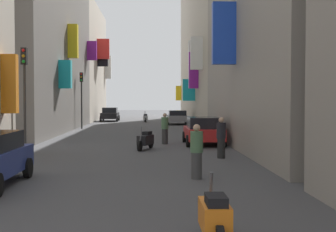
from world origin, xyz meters
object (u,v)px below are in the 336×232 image
(parked_car_black, at_px, (110,114))
(scooter_orange, at_px, (215,216))
(pedestrian_near_left, at_px, (197,152))
(pedestrian_near_right, at_px, (221,138))
(scooter_black, at_px, (146,140))
(parked_car_grey, at_px, (177,117))
(parked_car_red, at_px, (203,130))
(pedestrian_mid_street, at_px, (165,129))
(traffic_light_near_corner, at_px, (82,91))
(scooter_silver, at_px, (145,118))
(traffic_light_far_corner, at_px, (24,82))

(parked_car_black, xyz_separation_m, scooter_orange, (5.56, -43.39, -0.31))
(pedestrian_near_left, height_order, pedestrian_near_right, pedestrian_near_right)
(parked_car_black, xyz_separation_m, pedestrian_near_left, (5.88, -37.13, 0.04))
(scooter_black, xyz_separation_m, scooter_orange, (1.31, -14.36, -0.00))
(parked_car_grey, bearing_deg, pedestrian_near_right, -89.19)
(parked_car_red, bearing_deg, parked_car_black, 105.20)
(pedestrian_near_right, height_order, pedestrian_mid_street, pedestrian_near_right)
(parked_car_black, distance_m, scooter_orange, 43.75)
(parked_car_red, relative_size, pedestrian_near_right, 2.42)
(parked_car_grey, height_order, traffic_light_near_corner, traffic_light_near_corner)
(parked_car_black, xyz_separation_m, scooter_black, (4.25, -29.03, -0.31))
(parked_car_black, height_order, traffic_light_near_corner, traffic_light_near_corner)
(pedestrian_mid_street, relative_size, traffic_light_near_corner, 0.36)
(scooter_black, relative_size, scooter_silver, 0.94)
(scooter_silver, xyz_separation_m, pedestrian_near_right, (3.45, -29.98, 0.36))
(parked_car_red, relative_size, scooter_silver, 2.02)
(traffic_light_near_corner, bearing_deg, pedestrian_near_right, -66.11)
(parked_car_grey, relative_size, scooter_silver, 2.07)
(traffic_light_far_corner, bearing_deg, parked_car_red, 20.57)
(parked_car_grey, distance_m, scooter_silver, 5.52)
(parked_car_black, height_order, pedestrian_near_right, pedestrian_near_right)
(parked_car_grey, height_order, traffic_light_far_corner, traffic_light_far_corner)
(scooter_orange, xyz_separation_m, pedestrian_near_left, (0.32, 6.26, 0.35))
(pedestrian_mid_street, bearing_deg, scooter_silver, 93.23)
(traffic_light_near_corner, bearing_deg, parked_car_black, 85.23)
(scooter_black, height_order, scooter_silver, same)
(scooter_orange, xyz_separation_m, pedestrian_mid_street, (-0.32, 17.11, 0.36))
(scooter_orange, height_order, pedestrian_near_left, pedestrian_near_left)
(parked_car_red, distance_m, scooter_silver, 24.59)
(scooter_black, bearing_deg, parked_car_black, 98.33)
(parked_car_grey, distance_m, scooter_orange, 36.50)
(pedestrian_near_right, relative_size, pedestrian_mid_street, 1.01)
(parked_car_red, height_order, scooter_black, parked_car_red)
(scooter_orange, relative_size, traffic_light_near_corner, 0.39)
(pedestrian_near_left, bearing_deg, scooter_silver, 93.27)
(parked_car_grey, xyz_separation_m, pedestrian_mid_street, (-1.74, -19.36, 0.10))
(pedestrian_near_left, relative_size, traffic_light_far_corner, 0.35)
(scooter_silver, bearing_deg, pedestrian_near_right, -83.43)
(parked_car_black, distance_m, parked_car_grey, 9.83)
(parked_car_grey, xyz_separation_m, pedestrian_near_left, (-1.11, -30.21, 0.10))
(pedestrian_near_right, relative_size, traffic_light_near_corner, 0.36)
(scooter_orange, height_order, pedestrian_near_right, pedestrian_near_right)
(scooter_orange, relative_size, traffic_light_far_corner, 0.38)
(parked_car_grey, distance_m, scooter_black, 22.28)
(pedestrian_near_left, height_order, traffic_light_near_corner, traffic_light_near_corner)
(scooter_silver, distance_m, pedestrian_near_right, 30.18)
(scooter_silver, xyz_separation_m, traffic_light_far_corner, (-5.05, -27.52, 2.70))
(scooter_black, bearing_deg, traffic_light_far_corner, -171.16)
(pedestrian_near_left, relative_size, pedestrian_mid_street, 1.00)
(parked_car_black, relative_size, scooter_black, 2.18)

